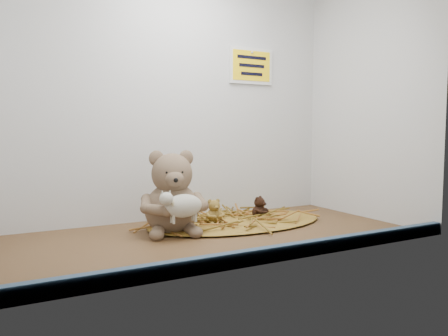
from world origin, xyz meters
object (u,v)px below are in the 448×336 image
main_teddy (172,192)px  toy_lamb (183,206)px  mini_teddy_tan (214,210)px  mini_teddy_brown (259,206)px

main_teddy → toy_lamb: (0.00, -8.93, -2.99)cm
main_teddy → toy_lamb: size_ratio=1.72×
mini_teddy_tan → mini_teddy_brown: (17.27, -0.03, -0.16)cm
main_teddy → mini_teddy_brown: (32.59, 2.33, -7.50)cm
main_teddy → mini_teddy_tan: bearing=22.1°
toy_lamb → main_teddy: bearing=90.0°
main_teddy → mini_teddy_tan: main_teddy is taller
mini_teddy_tan → toy_lamb: bearing=-140.5°
mini_teddy_brown → main_teddy: bearing=148.8°
main_teddy → toy_lamb: bearing=-76.6°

